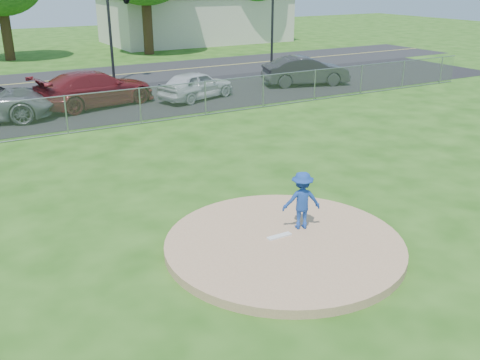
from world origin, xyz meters
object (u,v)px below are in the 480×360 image
object	(u,v)px
pitcher	(302,200)
parked_car_charcoal	(306,71)
commercial_building	(196,18)
traffic_signal_right	(275,15)
parked_car_pearl	(196,85)
parked_car_darkred	(95,89)

from	to	relation	value
pitcher	parked_car_charcoal	xyz separation A→B (m)	(11.31, 15.12, -0.10)
commercial_building	pitcher	distance (m)	40.64
pitcher	parked_car_charcoal	distance (m)	18.89
parked_car_charcoal	traffic_signal_right	bearing A→B (deg)	-1.98
commercial_building	pitcher	bearing A→B (deg)	-112.10
parked_car_charcoal	pitcher	bearing A→B (deg)	159.92
commercial_building	pitcher	world-z (taller)	commercial_building
commercial_building	parked_car_charcoal	world-z (taller)	commercial_building
traffic_signal_right	parked_car_charcoal	world-z (taller)	traffic_signal_right
traffic_signal_right	pitcher	distance (m)	25.63
parked_car_pearl	parked_car_charcoal	world-z (taller)	parked_car_charcoal
traffic_signal_right	parked_car_charcoal	bearing A→B (deg)	-108.70
traffic_signal_right	pitcher	bearing A→B (deg)	-121.99
parked_car_darkred	parked_car_pearl	size ratio (longest dim) A/B	1.38
commercial_building	pitcher	xyz separation A→B (m)	(-15.28, -37.63, -1.26)
commercial_building	parked_car_charcoal	xyz separation A→B (m)	(-3.97, -22.51, -1.36)
pitcher	parked_car_pearl	world-z (taller)	pitcher
parked_car_pearl	pitcher	bearing A→B (deg)	144.56
traffic_signal_right	pitcher	xyz separation A→B (m)	(-13.52, -21.63, -2.47)
commercial_building	parked_car_pearl	size ratio (longest dim) A/B	3.98
traffic_signal_right	parked_car_pearl	world-z (taller)	traffic_signal_right
traffic_signal_right	pitcher	world-z (taller)	traffic_signal_right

